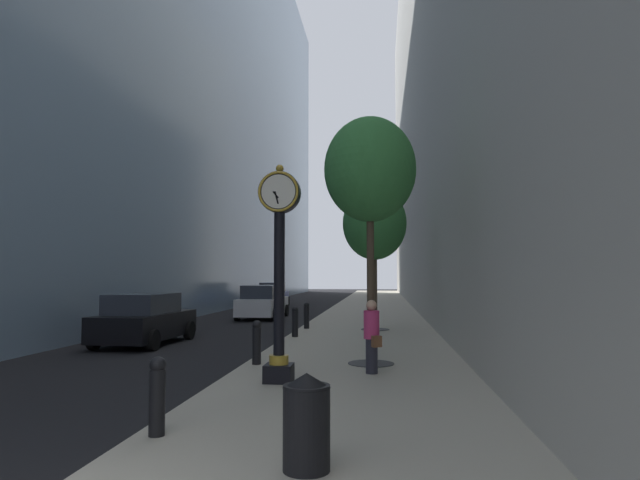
% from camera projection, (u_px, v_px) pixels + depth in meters
% --- Properties ---
extents(ground_plane, '(110.00, 110.00, 0.00)m').
position_uv_depth(ground_plane, '(323.00, 315.00, 30.54)').
color(ground_plane, black).
rests_on(ground_plane, ground).
extents(sidewalk_right, '(5.32, 80.00, 0.14)m').
position_uv_depth(sidewalk_right, '(371.00, 311.00, 33.22)').
color(sidewalk_right, '#ADA593').
rests_on(sidewalk_right, ground).
extents(building_block_left, '(9.00, 80.00, 34.64)m').
position_uv_depth(building_block_left, '(160.00, 45.00, 35.87)').
color(building_block_left, '#758EA8').
rests_on(building_block_left, ground).
extents(building_block_right, '(9.00, 80.00, 32.42)m').
position_uv_depth(building_block_right, '(487.00, 47.00, 33.44)').
color(building_block_right, '#B7B2A8').
rests_on(building_block_right, ground).
extents(street_clock, '(0.84, 0.55, 4.37)m').
position_uv_depth(street_clock, '(279.00, 261.00, 10.97)').
color(street_clock, black).
rests_on(street_clock, sidewalk_right).
extents(bollard_nearest, '(0.22, 0.22, 1.04)m').
position_uv_depth(bollard_nearest, '(157.00, 394.00, 7.25)').
color(bollard_nearest, black).
rests_on(bollard_nearest, sidewalk_right).
extents(bollard_third, '(0.22, 0.22, 1.04)m').
position_uv_depth(bollard_third, '(257.00, 341.00, 13.00)').
color(bollard_third, black).
rests_on(bollard_third, sidewalk_right).
extents(bollard_fourth, '(0.22, 0.22, 1.04)m').
position_uv_depth(bollard_fourth, '(279.00, 329.00, 15.88)').
color(bollard_fourth, black).
rests_on(bollard_fourth, sidewalk_right).
extents(bollard_fifth, '(0.22, 0.22, 1.04)m').
position_uv_depth(bollard_fifth, '(295.00, 321.00, 18.76)').
color(bollard_fifth, black).
rests_on(bollard_fifth, sidewalk_right).
extents(bollard_sixth, '(0.22, 0.22, 1.04)m').
position_uv_depth(bollard_sixth, '(307.00, 315.00, 21.64)').
color(bollard_sixth, black).
rests_on(bollard_sixth, sidewalk_right).
extents(street_tree_near, '(2.24, 2.24, 5.99)m').
position_uv_depth(street_tree_near, '(370.00, 171.00, 13.33)').
color(street_tree_near, '#333335').
rests_on(street_tree_near, sidewalk_right).
extents(street_tree_mid_near, '(2.50, 2.50, 5.58)m').
position_uv_depth(street_tree_mid_near, '(375.00, 224.00, 21.41)').
color(street_tree_mid_near, '#333335').
rests_on(street_tree_mid_near, sidewalk_right).
extents(trash_bin, '(0.53, 0.53, 1.05)m').
position_uv_depth(trash_bin, '(307.00, 420.00, 5.96)').
color(trash_bin, black).
rests_on(trash_bin, sidewalk_right).
extents(pedestrian_walking, '(0.47, 0.52, 1.58)m').
position_uv_depth(pedestrian_walking, '(372.00, 335.00, 11.81)').
color(pedestrian_walking, '#23232D').
rests_on(pedestrian_walking, sidewalk_right).
extents(car_white_near, '(2.11, 4.56, 1.73)m').
position_uv_depth(car_white_near, '(263.00, 302.00, 28.22)').
color(car_white_near, silver).
rests_on(car_white_near, ground).
extents(car_blue_mid, '(2.03, 4.06, 1.70)m').
position_uv_depth(car_blue_mid, '(273.00, 295.00, 39.02)').
color(car_blue_mid, navy).
rests_on(car_blue_mid, ground).
extents(car_black_far, '(2.20, 4.29, 1.65)m').
position_uv_depth(car_black_far, '(144.00, 320.00, 17.77)').
color(car_black_far, black).
rests_on(car_black_far, ground).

